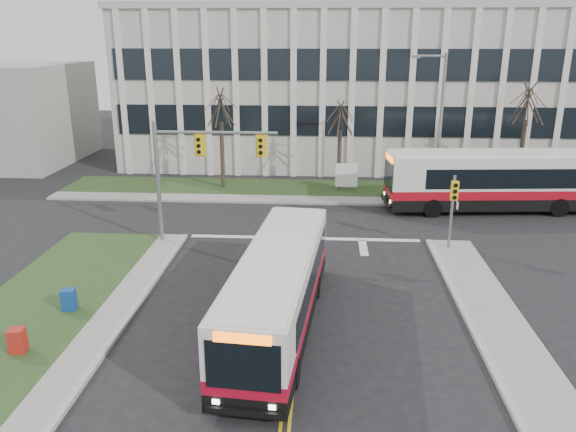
# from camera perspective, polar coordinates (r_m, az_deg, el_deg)

# --- Properties ---
(ground) EXTENTS (120.00, 120.00, 0.00)m
(ground) POSITION_cam_1_polar(r_m,az_deg,el_deg) (21.99, 0.91, -9.63)
(ground) COLOR black
(ground) RESTS_ON ground
(sidewalk_west) EXTENTS (1.20, 26.00, 0.14)m
(sidewalk_west) POSITION_cam_1_polar(r_m,az_deg,el_deg) (19.33, -21.89, -14.99)
(sidewalk_west) COLOR #9E9B93
(sidewalk_west) RESTS_ON ground
(sidewalk_east) EXTENTS (2.00, 26.00, 0.14)m
(sidewalk_east) POSITION_cam_1_polar(r_m,az_deg,el_deg) (18.84, 24.54, -16.27)
(sidewalk_east) COLOR #9E9B93
(sidewalk_east) RESTS_ON ground
(sidewalk_cross) EXTENTS (44.00, 1.60, 0.14)m
(sidewalk_cross) POSITION_cam_1_polar(r_m,az_deg,el_deg) (36.36, 9.97, 1.46)
(sidewalk_cross) COLOR #9E9B93
(sidewalk_cross) RESTS_ON ground
(building_lawn) EXTENTS (44.00, 5.00, 0.12)m
(building_lawn) POSITION_cam_1_polar(r_m,az_deg,el_deg) (39.04, 9.55, 2.60)
(building_lawn) COLOR #29431C
(building_lawn) RESTS_ON ground
(office_building) EXTENTS (40.00, 16.00, 12.00)m
(office_building) POSITION_cam_1_polar(r_m,az_deg,el_deg) (49.84, 8.56, 12.85)
(office_building) COLOR #B6B0A8
(office_building) RESTS_ON ground
(building_annex) EXTENTS (12.00, 12.00, 8.00)m
(building_annex) POSITION_cam_1_polar(r_m,az_deg,el_deg) (53.21, -27.14, 9.26)
(building_annex) COLOR #9E9B93
(building_annex) RESTS_ON ground
(mast_arm_signal) EXTENTS (6.11, 0.38, 6.20)m
(mast_arm_signal) POSITION_cam_1_polar(r_m,az_deg,el_deg) (28.07, -9.91, 5.46)
(mast_arm_signal) COLOR slate
(mast_arm_signal) RESTS_ON ground
(signal_pole_near) EXTENTS (0.34, 0.39, 3.80)m
(signal_pole_near) POSITION_cam_1_polar(r_m,az_deg,el_deg) (28.19, 16.42, 1.36)
(signal_pole_near) COLOR slate
(signal_pole_near) RESTS_ON ground
(signal_pole_far) EXTENTS (0.34, 0.39, 3.80)m
(signal_pole_far) POSITION_cam_1_polar(r_m,az_deg,el_deg) (36.27, 13.61, 5.16)
(signal_pole_far) COLOR slate
(signal_pole_far) RESTS_ON ground
(streetlight) EXTENTS (2.15, 0.25, 9.20)m
(streetlight) POSITION_cam_1_polar(r_m,az_deg,el_deg) (36.74, 15.01, 9.48)
(streetlight) COLOR slate
(streetlight) RESTS_ON ground
(directory_sign) EXTENTS (1.50, 0.12, 2.00)m
(directory_sign) POSITION_cam_1_polar(r_m,az_deg,el_deg) (38.10, 5.96, 4.10)
(directory_sign) COLOR slate
(directory_sign) RESTS_ON ground
(tree_left) EXTENTS (1.80, 1.80, 7.70)m
(tree_left) POSITION_cam_1_polar(r_m,az_deg,el_deg) (38.41, -6.86, 10.77)
(tree_left) COLOR #42352B
(tree_left) RESTS_ON ground
(tree_mid) EXTENTS (1.80, 1.80, 6.82)m
(tree_mid) POSITION_cam_1_polar(r_m,az_deg,el_deg) (38.08, 5.34, 9.80)
(tree_mid) COLOR #42352B
(tree_mid) RESTS_ON ground
(tree_right) EXTENTS (1.80, 1.80, 8.25)m
(tree_right) POSITION_cam_1_polar(r_m,az_deg,el_deg) (39.95, 23.16, 10.33)
(tree_right) COLOR #42352B
(tree_right) RESTS_ON ground
(bus_main) EXTENTS (3.36, 11.09, 2.91)m
(bus_main) POSITION_cam_1_polar(r_m,az_deg,el_deg) (20.15, -0.98, -7.69)
(bus_main) COLOR silver
(bus_main) RESTS_ON ground
(bus_cross) EXTENTS (13.38, 3.95, 3.52)m
(bus_cross) POSITION_cam_1_polar(r_m,az_deg,el_deg) (36.07, 20.50, 3.24)
(bus_cross) COLOR silver
(bus_cross) RESTS_ON ground
(newspaper_box_blue) EXTENTS (0.56, 0.52, 0.95)m
(newspaper_box_blue) POSITION_cam_1_polar(r_m,az_deg,el_deg) (23.25, -21.36, -8.04)
(newspaper_box_blue) COLOR navy
(newspaper_box_blue) RESTS_ON ground
(newspaper_box_red) EXTENTS (0.56, 0.52, 0.95)m
(newspaper_box_red) POSITION_cam_1_polar(r_m,az_deg,el_deg) (21.03, -25.76, -11.46)
(newspaper_box_red) COLOR #AA1E15
(newspaper_box_red) RESTS_ON ground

